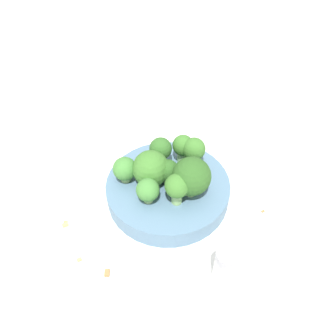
% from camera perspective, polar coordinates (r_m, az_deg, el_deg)
% --- Properties ---
extents(ground_plane, '(3.00, 3.00, 0.00)m').
position_cam_1_polar(ground_plane, '(0.54, -0.00, -4.85)').
color(ground_plane, white).
extents(bowl, '(0.20, 0.20, 0.03)m').
position_cam_1_polar(bowl, '(0.53, -0.00, -3.73)').
color(bowl, slate).
rests_on(bowl, ground_plane).
extents(broccoli_floret_0, '(0.04, 0.04, 0.05)m').
position_cam_1_polar(broccoli_floret_0, '(0.53, -1.28, 3.11)').
color(broccoli_floret_0, '#84AD66').
rests_on(broccoli_floret_0, bowl).
extents(broccoli_floret_1, '(0.06, 0.06, 0.06)m').
position_cam_1_polar(broccoli_floret_1, '(0.50, -2.98, -0.09)').
color(broccoli_floret_1, '#8EB770').
rests_on(broccoli_floret_1, bowl).
extents(broccoli_floret_2, '(0.03, 0.03, 0.04)m').
position_cam_1_polar(broccoli_floret_2, '(0.50, 0.57, -0.29)').
color(broccoli_floret_2, '#84AD66').
rests_on(broccoli_floret_2, bowl).
extents(broccoli_floret_3, '(0.06, 0.06, 0.07)m').
position_cam_1_polar(broccoli_floret_3, '(0.48, 4.11, -1.54)').
color(broccoli_floret_3, '#84AD66').
rests_on(broccoli_floret_3, bowl).
extents(broccoli_floret_4, '(0.04, 0.04, 0.05)m').
position_cam_1_polar(broccoli_floret_4, '(0.53, 4.52, 3.06)').
color(broccoli_floret_4, '#8EB770').
rests_on(broccoli_floret_4, bowl).
extents(broccoli_floret_5, '(0.04, 0.04, 0.05)m').
position_cam_1_polar(broccoli_floret_5, '(0.54, 2.62, 3.70)').
color(broccoli_floret_5, '#8EB770').
rests_on(broccoli_floret_5, bowl).
extents(broccoli_floret_6, '(0.04, 0.04, 0.05)m').
position_cam_1_polar(broccoli_floret_6, '(0.47, 1.58, -3.37)').
color(broccoli_floret_6, '#84AD66').
rests_on(broccoli_floret_6, bowl).
extents(broccoli_floret_7, '(0.04, 0.04, 0.04)m').
position_cam_1_polar(broccoli_floret_7, '(0.48, -3.53, -3.92)').
color(broccoli_floret_7, '#7A9E5B').
rests_on(broccoli_floret_7, bowl).
extents(broccoli_floret_8, '(0.04, 0.04, 0.04)m').
position_cam_1_polar(broccoli_floret_8, '(0.51, -7.61, -0.57)').
color(broccoli_floret_8, '#7A9E5B').
rests_on(broccoli_floret_8, bowl).
extents(pepper_shaker, '(0.03, 0.03, 0.06)m').
position_cam_1_polar(pepper_shaker, '(0.44, 9.91, -16.56)').
color(pepper_shaker, silver).
rests_on(pepper_shaker, ground_plane).
extents(almond_crumb_0, '(0.01, 0.01, 0.01)m').
position_cam_1_polar(almond_crumb_0, '(0.54, 16.23, -7.17)').
color(almond_crumb_0, olive).
rests_on(almond_crumb_0, ground_plane).
extents(almond_crumb_1, '(0.01, 0.01, 0.01)m').
position_cam_1_polar(almond_crumb_1, '(0.49, -15.25, -15.06)').
color(almond_crumb_1, tan).
rests_on(almond_crumb_1, ground_plane).
extents(almond_crumb_2, '(0.01, 0.00, 0.01)m').
position_cam_1_polar(almond_crumb_2, '(0.53, -17.41, -8.87)').
color(almond_crumb_2, '#AD7F4C').
rests_on(almond_crumb_2, ground_plane).
extents(almond_crumb_3, '(0.01, 0.01, 0.01)m').
position_cam_1_polar(almond_crumb_3, '(0.53, -17.53, -9.31)').
color(almond_crumb_3, tan).
rests_on(almond_crumb_3, ground_plane).
extents(almond_crumb_4, '(0.01, 0.01, 0.01)m').
position_cam_1_polar(almond_crumb_4, '(0.47, -10.60, -17.39)').
color(almond_crumb_4, olive).
rests_on(almond_crumb_4, ground_plane).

